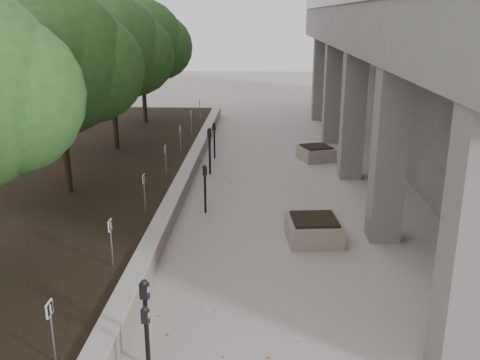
% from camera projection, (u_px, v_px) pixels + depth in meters
% --- Properties ---
extents(retaining_wall, '(0.39, 26.00, 0.50)m').
position_uv_depth(retaining_wall, '(181.00, 186.00, 15.58)').
color(retaining_wall, gray).
rests_on(retaining_wall, ground).
extents(planting_bed, '(7.00, 26.00, 0.40)m').
position_uv_depth(planting_bed, '(59.00, 186.00, 15.74)').
color(planting_bed, black).
rests_on(planting_bed, ground).
extents(crabapple_tree_3, '(4.60, 4.00, 5.44)m').
position_uv_depth(crabapple_tree_3, '(60.00, 93.00, 13.89)').
color(crabapple_tree_3, '#224D1D').
rests_on(crabapple_tree_3, planting_bed).
extents(crabapple_tree_4, '(4.60, 4.00, 5.44)m').
position_uv_depth(crabapple_tree_4, '(112.00, 73.00, 18.66)').
color(crabapple_tree_4, '#224D1D').
rests_on(crabapple_tree_4, planting_bed).
extents(crabapple_tree_5, '(4.60, 4.00, 5.44)m').
position_uv_depth(crabapple_tree_5, '(142.00, 61.00, 23.43)').
color(crabapple_tree_5, '#224D1D').
rests_on(crabapple_tree_5, planting_bed).
extents(parking_sign_2, '(0.04, 0.22, 0.96)m').
position_uv_depth(parking_sign_2, '(52.00, 333.00, 7.31)').
color(parking_sign_2, black).
rests_on(parking_sign_2, planting_bed).
extents(parking_sign_3, '(0.04, 0.22, 0.96)m').
position_uv_depth(parking_sign_3, '(111.00, 243.00, 10.17)').
color(parking_sign_3, black).
rests_on(parking_sign_3, planting_bed).
extents(parking_sign_4, '(0.04, 0.22, 0.96)m').
position_uv_depth(parking_sign_4, '(145.00, 193.00, 13.03)').
color(parking_sign_4, black).
rests_on(parking_sign_4, planting_bed).
extents(parking_sign_5, '(0.04, 0.22, 0.96)m').
position_uv_depth(parking_sign_5, '(166.00, 161.00, 15.89)').
color(parking_sign_5, black).
rests_on(parking_sign_5, planting_bed).
extents(parking_sign_6, '(0.04, 0.22, 0.96)m').
position_uv_depth(parking_sign_6, '(181.00, 139.00, 18.76)').
color(parking_sign_6, black).
rests_on(parking_sign_6, planting_bed).
extents(parking_sign_7, '(0.04, 0.22, 0.96)m').
position_uv_depth(parking_sign_7, '(191.00, 122.00, 21.62)').
color(parking_sign_7, black).
rests_on(parking_sign_7, planting_bed).
extents(parking_sign_8, '(0.04, 0.22, 0.96)m').
position_uv_depth(parking_sign_8, '(200.00, 110.00, 24.48)').
color(parking_sign_8, black).
rests_on(parking_sign_8, planting_bed).
extents(parking_meter_1, '(0.17, 0.14, 1.47)m').
position_uv_depth(parking_meter_1, '(146.00, 325.00, 7.75)').
color(parking_meter_1, black).
rests_on(parking_meter_1, ground).
extents(parking_meter_2, '(0.14, 0.12, 1.25)m').
position_uv_depth(parking_meter_2, '(147.00, 346.00, 7.44)').
color(parking_meter_2, black).
rests_on(parking_meter_2, ground).
extents(parking_meter_3, '(0.15, 0.13, 1.33)m').
position_uv_depth(parking_meter_3, '(205.00, 189.00, 14.02)').
color(parking_meter_3, black).
rests_on(parking_meter_3, ground).
extents(parking_meter_4, '(0.16, 0.11, 1.56)m').
position_uv_depth(parking_meter_4, '(210.00, 151.00, 17.45)').
color(parking_meter_4, black).
rests_on(parking_meter_4, ground).
extents(parking_meter_5, '(0.16, 0.14, 1.35)m').
position_uv_depth(parking_meter_5, '(214.00, 141.00, 19.39)').
color(parking_meter_5, black).
rests_on(parking_meter_5, ground).
extents(planter_front, '(1.32, 1.32, 0.57)m').
position_uv_depth(planter_front, '(314.00, 229.00, 12.37)').
color(planter_front, gray).
rests_on(planter_front, ground).
extents(planter_back, '(1.43, 1.43, 0.52)m').
position_uv_depth(planter_back, '(316.00, 153.00, 19.35)').
color(planter_back, gray).
rests_on(planter_back, ground).
extents(berry_scatter, '(3.30, 14.10, 0.02)m').
position_uv_depth(berry_scatter, '(233.00, 253.00, 11.77)').
color(berry_scatter, maroon).
rests_on(berry_scatter, ground).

